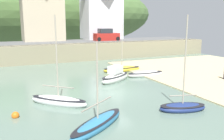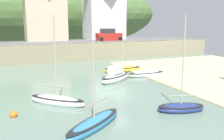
{
  "view_description": "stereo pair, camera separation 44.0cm",
  "coord_description": "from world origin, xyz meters",
  "px_view_note": "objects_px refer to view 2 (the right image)",
  "views": [
    {
      "loc": [
        -8.18,
        -17.39,
        5.57
      ],
      "look_at": [
        0.85,
        2.45,
        1.3
      ],
      "focal_mm": 40.3,
      "sensor_mm": 36.0,
      "label": 1
    },
    {
      "loc": [
        -7.78,
        -17.57,
        5.57
      ],
      "look_at": [
        0.85,
        2.45,
        1.3
      ],
      "focal_mm": 40.3,
      "sensor_mm": 36.0,
      "label": 2
    }
  ],
  "objects_px": {
    "sailboat_tall_mast": "(181,107)",
    "fishing_boat_green": "(146,74)",
    "waterfront_building_centre": "(45,9)",
    "waterfront_building_right": "(104,14)",
    "sailboat_far_left": "(123,69)",
    "dinghy_open_wooden": "(116,77)",
    "rowboat_small_beached": "(94,123)",
    "motorboat_with_cabin": "(57,100)",
    "mooring_buoy": "(13,115)",
    "parked_car_by_wall": "(109,36)"
  },
  "relations": [
    {
      "from": "rowboat_small_beached",
      "to": "parked_car_by_wall",
      "type": "bearing_deg",
      "value": 29.92
    },
    {
      "from": "dinghy_open_wooden",
      "to": "fishing_boat_green",
      "type": "relative_size",
      "value": 1.01
    },
    {
      "from": "sailboat_far_left",
      "to": "sailboat_tall_mast",
      "type": "bearing_deg",
      "value": -97.81
    },
    {
      "from": "fishing_boat_green",
      "to": "parked_car_by_wall",
      "type": "relative_size",
      "value": 0.98
    },
    {
      "from": "rowboat_small_beached",
      "to": "mooring_buoy",
      "type": "relative_size",
      "value": 10.68
    },
    {
      "from": "parked_car_by_wall",
      "to": "waterfront_building_centre",
      "type": "bearing_deg",
      "value": 153.8
    },
    {
      "from": "waterfront_building_right",
      "to": "fishing_boat_green",
      "type": "relative_size",
      "value": 2.16
    },
    {
      "from": "waterfront_building_centre",
      "to": "waterfront_building_right",
      "type": "height_order",
      "value": "waterfront_building_centre"
    },
    {
      "from": "waterfront_building_right",
      "to": "motorboat_with_cabin",
      "type": "xyz_separation_m",
      "value": [
        -13.82,
        -26.32,
        -6.57
      ]
    },
    {
      "from": "sailboat_far_left",
      "to": "parked_car_by_wall",
      "type": "xyz_separation_m",
      "value": [
        3.81,
        13.3,
        2.95
      ]
    },
    {
      "from": "rowboat_small_beached",
      "to": "waterfront_building_right",
      "type": "bearing_deg",
      "value": 31.59
    },
    {
      "from": "dinghy_open_wooden",
      "to": "rowboat_small_beached",
      "type": "relative_size",
      "value": 0.87
    },
    {
      "from": "waterfront_building_right",
      "to": "fishing_boat_green",
      "type": "bearing_deg",
      "value": -99.79
    },
    {
      "from": "parked_car_by_wall",
      "to": "waterfront_building_right",
      "type": "bearing_deg",
      "value": 77.57
    },
    {
      "from": "waterfront_building_centre",
      "to": "dinghy_open_wooden",
      "type": "distance_m",
      "value": 23.03
    },
    {
      "from": "waterfront_building_right",
      "to": "mooring_buoy",
      "type": "height_order",
      "value": "waterfront_building_right"
    },
    {
      "from": "motorboat_with_cabin",
      "to": "fishing_boat_green",
      "type": "bearing_deg",
      "value": 71.65
    },
    {
      "from": "waterfront_building_right",
      "to": "sailboat_far_left",
      "type": "xyz_separation_m",
      "value": [
        -4.75,
        -17.8,
        -6.6
      ]
    },
    {
      "from": "motorboat_with_cabin",
      "to": "parked_car_by_wall",
      "type": "bearing_deg",
      "value": 103.63
    },
    {
      "from": "rowboat_small_beached",
      "to": "mooring_buoy",
      "type": "bearing_deg",
      "value": 103.19
    },
    {
      "from": "parked_car_by_wall",
      "to": "rowboat_small_beached",
      "type": "bearing_deg",
      "value": -114.7
    },
    {
      "from": "sailboat_far_left",
      "to": "fishing_boat_green",
      "type": "relative_size",
      "value": 1.33
    },
    {
      "from": "waterfront_building_right",
      "to": "motorboat_with_cabin",
      "type": "bearing_deg",
      "value": -117.7
    },
    {
      "from": "mooring_buoy",
      "to": "sailboat_far_left",
      "type": "bearing_deg",
      "value": 39.46
    },
    {
      "from": "dinghy_open_wooden",
      "to": "motorboat_with_cabin",
      "type": "relative_size",
      "value": 0.67
    },
    {
      "from": "sailboat_tall_mast",
      "to": "fishing_boat_green",
      "type": "distance_m",
      "value": 10.22
    },
    {
      "from": "rowboat_small_beached",
      "to": "motorboat_with_cabin",
      "type": "distance_m",
      "value": 4.73
    },
    {
      "from": "sailboat_tall_mast",
      "to": "fishing_boat_green",
      "type": "height_order",
      "value": "sailboat_tall_mast"
    },
    {
      "from": "dinghy_open_wooden",
      "to": "waterfront_building_right",
      "type": "bearing_deg",
      "value": 38.85
    },
    {
      "from": "dinghy_open_wooden",
      "to": "fishing_boat_green",
      "type": "bearing_deg",
      "value": -21.89
    },
    {
      "from": "waterfront_building_centre",
      "to": "sailboat_far_left",
      "type": "bearing_deg",
      "value": -72.59
    },
    {
      "from": "motorboat_with_cabin",
      "to": "fishing_boat_green",
      "type": "xyz_separation_m",
      "value": [
        10.19,
        5.3,
        -0.07
      ]
    },
    {
      "from": "waterfront_building_centre",
      "to": "waterfront_building_right",
      "type": "bearing_deg",
      "value": 0.0
    },
    {
      "from": "waterfront_building_right",
      "to": "dinghy_open_wooden",
      "type": "height_order",
      "value": "waterfront_building_right"
    },
    {
      "from": "waterfront_building_right",
      "to": "sailboat_far_left",
      "type": "bearing_deg",
      "value": -104.94
    },
    {
      "from": "sailboat_far_left",
      "to": "sailboat_tall_mast",
      "type": "relative_size",
      "value": 0.89
    },
    {
      "from": "waterfront_building_centre",
      "to": "waterfront_building_right",
      "type": "distance_m",
      "value": 10.35
    },
    {
      "from": "waterfront_building_right",
      "to": "dinghy_open_wooden",
      "type": "bearing_deg",
      "value": -108.84
    },
    {
      "from": "parked_car_by_wall",
      "to": "motorboat_with_cabin",
      "type": "bearing_deg",
      "value": -121.13
    },
    {
      "from": "motorboat_with_cabin",
      "to": "fishing_boat_green",
      "type": "relative_size",
      "value": 1.52
    },
    {
      "from": "motorboat_with_cabin",
      "to": "mooring_buoy",
      "type": "relative_size",
      "value": 13.86
    },
    {
      "from": "parked_car_by_wall",
      "to": "mooring_buoy",
      "type": "height_order",
      "value": "parked_car_by_wall"
    },
    {
      "from": "sailboat_far_left",
      "to": "waterfront_building_centre",
      "type": "bearing_deg",
      "value": 109.22
    },
    {
      "from": "fishing_boat_green",
      "to": "sailboat_tall_mast",
      "type": "bearing_deg",
      "value": -106.89
    },
    {
      "from": "sailboat_far_left",
      "to": "motorboat_with_cabin",
      "type": "height_order",
      "value": "motorboat_with_cabin"
    },
    {
      "from": "sailboat_far_left",
      "to": "dinghy_open_wooden",
      "type": "bearing_deg",
      "value": -122.34
    },
    {
      "from": "motorboat_with_cabin",
      "to": "mooring_buoy",
      "type": "distance_m",
      "value": 3.1
    },
    {
      "from": "motorboat_with_cabin",
      "to": "sailboat_tall_mast",
      "type": "relative_size",
      "value": 1.01
    },
    {
      "from": "sailboat_tall_mast",
      "to": "mooring_buoy",
      "type": "relative_size",
      "value": 13.7
    },
    {
      "from": "sailboat_far_left",
      "to": "rowboat_small_beached",
      "type": "relative_size",
      "value": 1.14
    }
  ]
}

